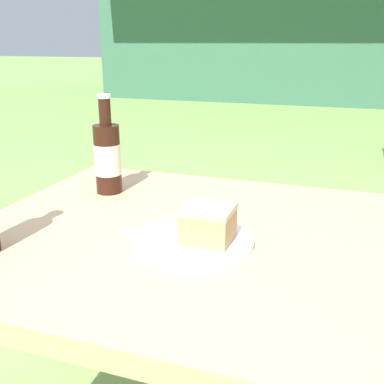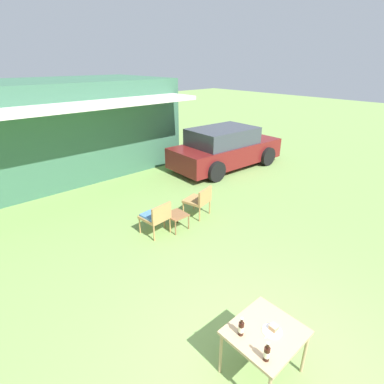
{
  "view_description": "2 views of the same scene",
  "coord_description": "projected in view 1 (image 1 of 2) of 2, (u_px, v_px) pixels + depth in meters",
  "views": [
    {
      "loc": [
        0.31,
        -0.8,
        1.07
      ],
      "look_at": [
        0.0,
        0.1,
        0.75
      ],
      "focal_mm": 42.0,
      "sensor_mm": 36.0,
      "label": 1
    },
    {
      "loc": [
        -2.36,
        -1.32,
        3.63
      ],
      "look_at": [
        1.78,
        3.28,
        0.9
      ],
      "focal_mm": 28.0,
      "sensor_mm": 36.0,
      "label": 2
    }
  ],
  "objects": [
    {
      "name": "cola_bottle_near",
      "position": [
        108.0,
        156.0,
        1.14
      ],
      "size": [
        0.07,
        0.07,
        0.25
      ],
      "color": "black",
      "rests_on": "patio_table"
    },
    {
      "name": "patio_table",
      "position": [
        177.0,
        259.0,
        0.96
      ],
      "size": [
        0.85,
        0.77,
        0.7
      ],
      "color": "tan",
      "rests_on": "ground_plane"
    },
    {
      "name": "cake_on_plate",
      "position": [
        201.0,
        232.0,
        0.86
      ],
      "size": [
        0.23,
        0.23,
        0.08
      ],
      "color": "white",
      "rests_on": "patio_table"
    },
    {
      "name": "fork",
      "position": [
        162.0,
        235.0,
        0.9
      ],
      "size": [
        0.16,
        0.02,
        0.01
      ],
      "color": "silver",
      "rests_on": "patio_table"
    },
    {
      "name": "cabin_building",
      "position": [
        352.0,
        17.0,
        9.02
      ],
      "size": [
        9.22,
        5.28,
        3.06
      ],
      "color": "#38664C",
      "rests_on": "ground_plane"
    }
  ]
}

